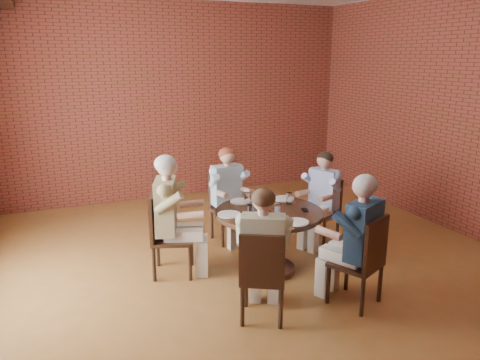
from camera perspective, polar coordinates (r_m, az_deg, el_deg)
name	(u,v)px	position (r m, az deg, el deg)	size (l,w,h in m)	color
floor	(256,273)	(5.63, 1.91, -11.22)	(7.00, 7.00, 0.00)	brown
wall_back	(172,102)	(8.39, -8.29, 9.44)	(7.00, 7.00, 0.00)	maroon
wall_right	(474,115)	(7.12, 26.67, 7.07)	(7.00, 7.00, 0.00)	maroon
dining_table	(269,229)	(5.48, 3.53, -5.94)	(1.25, 1.25, 0.75)	#341C11
chair_a	(324,208)	(6.39, 10.22, -3.42)	(0.52, 0.52, 0.90)	#341C11
diner_a	(321,200)	(6.29, 9.90, -2.36)	(0.49, 0.60, 1.27)	#455BB5
chair_b	(226,204)	(6.44, -1.73, -2.98)	(0.44, 0.44, 0.92)	#341C11
diner_b	(228,195)	(6.33, -1.42, -1.90)	(0.51, 0.62, 1.30)	#95AEBD
chair_c	(164,231)	(5.48, -9.24, -6.15)	(0.59, 0.59, 0.98)	#341C11
diner_c	(172,216)	(5.41, -8.30, -4.37)	(0.58, 0.71, 1.41)	brown
chair_d	(262,273)	(4.47, 2.74, -11.31)	(0.57, 0.57, 0.93)	#341C11
diner_d	(263,255)	(4.48, 2.84, -9.07)	(0.52, 0.64, 1.32)	#B6A88F
chair_e	(364,258)	(4.89, 14.91, -9.23)	(0.59, 0.59, 0.96)	#341C11
diner_e	(357,241)	(4.87, 14.08, -7.17)	(0.55, 0.68, 1.37)	navy
plate_a	(284,199)	(5.84, 5.35, -2.29)	(0.26, 0.26, 0.01)	white
plate_b	(241,201)	(5.71, 0.10, -2.60)	(0.26, 0.26, 0.01)	white
plate_c	(229,214)	(5.25, -1.35, -4.20)	(0.26, 0.26, 0.01)	white
plate_d	(297,222)	(5.05, 6.93, -5.09)	(0.26, 0.26, 0.01)	white
glass_a	(289,198)	(5.64, 6.02, -2.25)	(0.07, 0.07, 0.14)	white
glass_b	(266,201)	(5.53, 3.18, -2.55)	(0.07, 0.07, 0.14)	white
glass_c	(247,198)	(5.63, 0.87, -2.19)	(0.07, 0.07, 0.14)	white
glass_d	(253,205)	(5.36, 1.63, -3.11)	(0.07, 0.07, 0.14)	white
glass_e	(249,211)	(5.17, 1.14, -3.78)	(0.07, 0.07, 0.14)	white
glass_f	(268,218)	(4.95, 3.48, -4.67)	(0.07, 0.07, 0.14)	white
glass_g	(277,209)	(5.26, 4.59, -3.49)	(0.07, 0.07, 0.14)	white
smartphone	(305,210)	(5.45, 7.90, -3.65)	(0.06, 0.13, 0.01)	black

